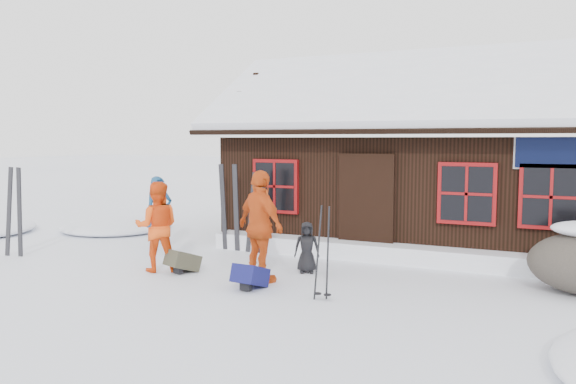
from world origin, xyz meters
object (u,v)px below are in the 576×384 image
skier_orange_right (261,227)px  backpack_blue (250,280)px  ski_poles (323,254)px  backpack_olive (183,265)px  ski_pair_left (14,213)px  skier_teal (159,213)px  skier_crouched (307,247)px  skier_orange_left (157,227)px

skier_orange_right → backpack_blue: bearing=122.7°
skier_orange_right → ski_poles: size_ratio=1.29×
ski_poles → backpack_olive: size_ratio=2.74×
ski_pair_left → backpack_blue: 5.52m
skier_orange_right → backpack_blue: 0.90m
skier_teal → skier_crouched: bearing=-68.3°
skier_orange_left → skier_crouched: (2.46, 1.00, -0.35)m
skier_crouched → backpack_olive: (-1.99, -0.91, -0.31)m
skier_orange_right → skier_orange_left: bearing=28.6°
backpack_olive → ski_poles: bearing=10.6°
backpack_olive → ski_pair_left: bearing=-154.8°
skier_orange_left → ski_poles: 3.36m
ski_pair_left → ski_poles: bearing=-1.6°
backpack_olive → skier_teal: bearing=159.0°
skier_orange_left → ski_pair_left: size_ratio=0.87×
backpack_blue → backpack_olive: size_ratio=1.02×
skier_teal → ski_pair_left: size_ratio=0.85×
skier_teal → ski_poles: size_ratio=1.09×
ski_poles → skier_orange_right: bearing=158.2°
skier_teal → ski_pair_left: ski_pair_left is taller
skier_teal → backpack_blue: size_ratio=2.94×
ski_pair_left → skier_orange_right: bearing=3.3°
skier_orange_left → skier_crouched: size_ratio=1.77×
backpack_blue → skier_teal: bearing=152.4°
skier_orange_left → backpack_olive: skier_orange_left is taller
skier_teal → backpack_olive: (1.67, -1.51, -0.64)m
skier_teal → skier_crouched: size_ratio=1.73×
ski_pair_left → backpack_olive: ski_pair_left is taller
backpack_blue → skier_crouched: bearing=78.2°
skier_orange_left → backpack_blue: (2.08, -0.38, -0.65)m
skier_teal → skier_orange_right: size_ratio=0.85×
skier_teal → backpack_olive: size_ratio=3.00×
skier_teal → backpack_olive: 2.34m
ski_poles → backpack_olive: bearing=169.5°
skier_orange_right → backpack_blue: size_ratio=3.47×
skier_orange_left → backpack_olive: 0.81m
ski_pair_left → backpack_olive: bearing=4.6°
skier_orange_right → ski_pair_left: skier_orange_right is taller
skier_crouched → backpack_blue: size_ratio=1.70×
skier_orange_right → skier_crouched: (0.43, 0.92, -0.47)m
skier_orange_right → backpack_olive: 1.75m
ski_pair_left → backpack_blue: ski_pair_left is taller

